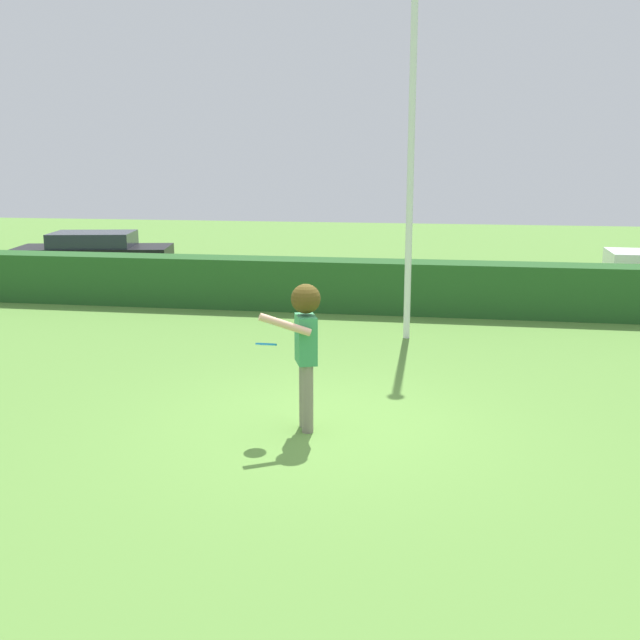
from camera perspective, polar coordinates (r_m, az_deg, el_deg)
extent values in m
plane|color=#5E903B|center=(9.26, 0.27, -8.11)|extent=(60.00, 60.00, 0.00)
cylinder|color=gray|center=(8.91, -0.97, -6.08)|extent=(0.14, 0.14, 0.84)
cylinder|color=gray|center=(9.09, -1.18, -5.69)|extent=(0.14, 0.14, 0.84)
cube|color=#368E54|center=(8.81, -1.09, -1.49)|extent=(0.34, 0.43, 0.58)
cylinder|color=#D9A482|center=(8.48, -2.70, -0.36)|extent=(0.61, 0.29, 0.30)
cylinder|color=#D9A482|center=(9.04, -1.33, -1.26)|extent=(0.09, 0.09, 0.62)
sphere|color=#D9A482|center=(8.71, -1.10, 1.45)|extent=(0.22, 0.22, 0.22)
sphere|color=#453712|center=(8.70, -1.11, 1.65)|extent=(0.35, 0.35, 0.35)
cylinder|color=#268CE5|center=(8.71, -4.17, -1.87)|extent=(0.25, 0.25, 0.09)
cylinder|color=silver|center=(13.39, 6.98, 11.29)|extent=(0.12, 0.12, 6.03)
cube|color=#255723|center=(16.00, 4.46, 2.61)|extent=(26.90, 0.90, 1.10)
cube|color=black|center=(21.69, -17.01, 4.71)|extent=(4.46, 2.53, 0.55)
cube|color=#2D333D|center=(21.64, -17.09, 5.96)|extent=(2.48, 1.98, 0.40)
cylinder|color=black|center=(22.23, -12.74, 4.40)|extent=(0.61, 0.22, 0.60)
cylinder|color=black|center=(20.58, -13.58, 3.75)|extent=(0.61, 0.22, 0.60)
cylinder|color=black|center=(22.95, -20.00, 4.20)|extent=(0.61, 0.22, 0.60)
cylinder|color=black|center=(21.35, -21.35, 3.55)|extent=(0.61, 0.22, 0.60)
cylinder|color=black|center=(22.21, 22.49, 3.77)|extent=(0.60, 0.12, 0.60)
cylinder|color=black|center=(20.56, 23.36, 3.08)|extent=(0.60, 0.12, 0.60)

